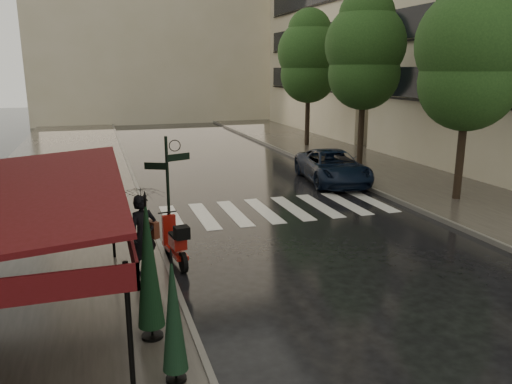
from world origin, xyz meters
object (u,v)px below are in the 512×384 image
scooter (176,243)px  parasol_back (173,313)px  parasol_front (148,263)px  pedestrian_with_umbrella (142,202)px  parked_car (332,167)px

scooter → parasol_back: parasol_back is taller
parasol_front → parasol_back: parasol_front is taller
pedestrian_with_umbrella → scooter: bearing=9.8°
pedestrian_with_umbrella → parasol_front: (-0.18, -3.00, -0.28)m
pedestrian_with_umbrella → parasol_front: parasol_front is taller
parasol_back → pedestrian_with_umbrella: bearing=90.3°
parasol_front → parasol_back: 1.44m
parasol_front → scooter: bearing=74.5°
parasol_back → parked_car: bearing=54.7°
scooter → parked_car: 10.69m
scooter → parasol_front: (-0.99, -3.59, 0.98)m
parked_car → pedestrian_with_umbrella: bearing=-130.4°
pedestrian_with_umbrella → parasol_front: size_ratio=0.97×
scooter → parasol_front: bearing=-113.1°
parasol_front → parasol_back: (0.20, -1.39, -0.29)m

